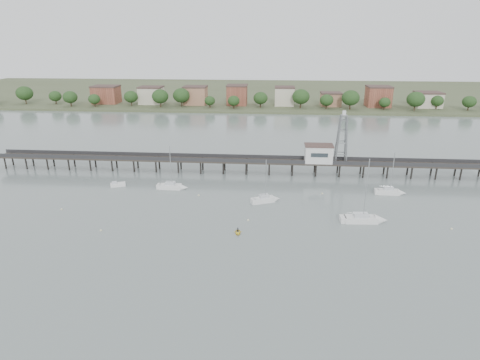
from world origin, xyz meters
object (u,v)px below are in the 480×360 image
Objects in this scene: lattice_tower at (342,139)px; white_tender at (118,185)px; yellow_dinghy at (238,233)px; sailboat_d at (368,219)px; sailboat_e at (392,192)px; pier at (235,161)px; sailboat_b at (175,187)px; sailboat_c at (268,199)px.

lattice_tower reaches higher than white_tender.
white_tender is at bearing 138.43° from yellow_dinghy.
lattice_tower is 0.98× the size of sailboat_d.
white_tender is (-75.05, 0.21, -0.16)m from sailboat_e.
sailboat_e is (43.26, -14.94, -3.15)m from pier.
sailboat_d is (48.42, -17.10, -0.01)m from sailboat_b.
sailboat_d is at bearing -18.99° from sailboat_b.
sailboat_e is at bearing -51.80° from lattice_tower.
sailboat_e is 46.71m from yellow_dinghy.
sailboat_c reaches higher than pier.
sailboat_d reaches higher than sailboat_e.
yellow_dinghy is at bearing -131.80° from sailboat_c.
pier is 9.48× the size of sailboat_d.
lattice_tower is 1.32× the size of sailboat_c.
sailboat_c is at bearing 65.31° from yellow_dinghy.
sailboat_b reaches higher than pier.
sailboat_b is at bearing 122.06° from yellow_dinghy.
lattice_tower is at bearing 18.85° from sailboat_b.
sailboat_c is at bearing 153.24° from sailboat_d.
pier is 12.27× the size of sailboat_e.
white_tender is at bearing 177.61° from sailboat_b.
sailboat_b is 1.06× the size of sailboat_e.
white_tender is 1.79× the size of yellow_dinghy.
sailboat_b reaches higher than sailboat_e.
sailboat_c is at bearing -133.18° from lattice_tower.
pier is at bearing 163.35° from sailboat_e.
sailboat_b reaches higher than white_tender.
sailboat_b is 2.96× the size of white_tender.
yellow_dinghy is (4.19, -40.54, -3.79)m from pier.
lattice_tower is 65.85m from white_tender.
sailboat_b is 0.82× the size of sailboat_d.
lattice_tower is 32.72m from sailboat_c.
sailboat_d reaches higher than pier.
white_tender is at bearing -155.13° from pier.
sailboat_e is (10.16, 17.72, 0.02)m from sailboat_d.
pier is 22.06m from sailboat_b.
sailboat_e is 33.85m from sailboat_c.
sailboat_e is at bearing -19.06° from pier.
sailboat_b is 1.10× the size of sailboat_c.
white_tender reaches higher than yellow_dinghy.
white_tender is (-16.48, 0.82, -0.16)m from sailboat_b.
sailboat_b is 51.35m from sailboat_d.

